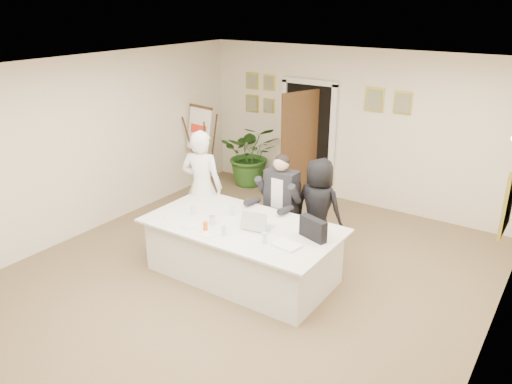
{
  "coord_description": "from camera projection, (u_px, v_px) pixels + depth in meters",
  "views": [
    {
      "loc": [
        3.46,
        -4.74,
        3.58
      ],
      "look_at": [
        -0.16,
        0.6,
        1.07
      ],
      "focal_mm": 35.0,
      "sensor_mm": 36.0,
      "label": 1
    }
  ],
  "objects": [
    {
      "name": "wall_back",
      "position": [
        354.0,
        128.0,
        8.95
      ],
      "size": [
        6.0,
        0.1,
        2.8
      ],
      "primitive_type": "cube",
      "color": "beige",
      "rests_on": "floor"
    },
    {
      "name": "standing_man",
      "position": [
        202.0,
        187.0,
        7.62
      ],
      "size": [
        0.74,
        0.59,
        1.77
      ],
      "primitive_type": "imported",
      "rotation": [
        0.0,
        0.0,
        3.44
      ],
      "color": "white",
      "rests_on": "floor"
    },
    {
      "name": "wall_left",
      "position": [
        85.0,
        147.0,
        7.82
      ],
      "size": [
        0.1,
        7.0,
        2.8
      ],
      "primitive_type": "cube",
      "color": "beige",
      "rests_on": "floor"
    },
    {
      "name": "plate_near",
      "position": [
        209.0,
        234.0,
        6.33
      ],
      "size": [
        0.24,
        0.24,
        0.01
      ],
      "primitive_type": "cylinder",
      "rotation": [
        0.0,
        0.0,
        -0.1
      ],
      "color": "white",
      "rests_on": "conference_table"
    },
    {
      "name": "ceiling",
      "position": [
        238.0,
        70.0,
        5.75
      ],
      "size": [
        6.0,
        7.0,
        0.02
      ],
      "primitive_type": "cube",
      "color": "white",
      "rests_on": "wall_back"
    },
    {
      "name": "floor",
      "position": [
        241.0,
        281.0,
        6.76
      ],
      "size": [
        7.0,
        7.0,
        0.0
      ],
      "primitive_type": "plane",
      "color": "brown",
      "rests_on": "ground"
    },
    {
      "name": "flip_chart",
      "position": [
        204.0,
        152.0,
        9.73
      ],
      "size": [
        0.59,
        0.4,
        1.65
      ],
      "color": "#392312",
      "rests_on": "floor"
    },
    {
      "name": "glass_a",
      "position": [
        193.0,
        210.0,
        6.9
      ],
      "size": [
        0.07,
        0.07,
        0.14
      ],
      "primitive_type": "cylinder",
      "rotation": [
        0.0,
        0.0,
        -0.23
      ],
      "color": "silver",
      "rests_on": "conference_table"
    },
    {
      "name": "paper_stack",
      "position": [
        286.0,
        245.0,
        6.03
      ],
      "size": [
        0.36,
        0.28,
        0.03
      ],
      "primitive_type": "cube",
      "rotation": [
        0.0,
        0.0,
        -0.17
      ],
      "color": "white",
      "rests_on": "conference_table"
    },
    {
      "name": "pictures_back_wall",
      "position": [
        314.0,
        98.0,
        9.19
      ],
      "size": [
        3.4,
        0.06,
        0.8
      ],
      "primitive_type": null,
      "color": "gold",
      "rests_on": "wall_back"
    },
    {
      "name": "standing_woman",
      "position": [
        318.0,
        209.0,
        7.18
      ],
      "size": [
        0.73,
        0.48,
        1.5
      ],
      "primitive_type": "imported",
      "rotation": [
        0.0,
        0.0,
        3.15
      ],
      "color": "black",
      "rests_on": "floor"
    },
    {
      "name": "potted_palm",
      "position": [
        251.0,
        154.0,
        10.06
      ],
      "size": [
        1.49,
        1.43,
        1.27
      ],
      "primitive_type": "imported",
      "rotation": [
        0.0,
        0.0,
        0.52
      ],
      "color": "#29551C",
      "rests_on": "floor"
    },
    {
      "name": "glass_b",
      "position": [
        224.0,
        230.0,
        6.29
      ],
      "size": [
        0.07,
        0.07,
        0.14
      ],
      "primitive_type": "cylinder",
      "rotation": [
        0.0,
        0.0,
        0.24
      ],
      "color": "silver",
      "rests_on": "conference_table"
    },
    {
      "name": "wall_right",
      "position": [
        498.0,
        246.0,
        4.69
      ],
      "size": [
        0.1,
        7.0,
        2.8
      ],
      "primitive_type": "cube",
      "color": "beige",
      "rests_on": "floor"
    },
    {
      "name": "glass_d",
      "position": [
        232.0,
        210.0,
        6.89
      ],
      "size": [
        0.08,
        0.08,
        0.14
      ],
      "primitive_type": "cylinder",
      "rotation": [
        0.0,
        0.0,
        -0.14
      ],
      "color": "silver",
      "rests_on": "conference_table"
    },
    {
      "name": "steel_jug",
      "position": [
        212.0,
        220.0,
        6.62
      ],
      "size": [
        0.11,
        0.11,
        0.11
      ],
      "primitive_type": "cylinder",
      "rotation": [
        0.0,
        0.0,
        -0.26
      ],
      "color": "silver",
      "rests_on": "conference_table"
    },
    {
      "name": "oj_glass",
      "position": [
        205.0,
        226.0,
        6.41
      ],
      "size": [
        0.08,
        0.08,
        0.13
      ],
      "primitive_type": "cylinder",
      "rotation": [
        0.0,
        0.0,
        0.24
      ],
      "color": "#EC5A13",
      "rests_on": "conference_table"
    },
    {
      "name": "doorway",
      "position": [
        305.0,
        142.0,
        9.41
      ],
      "size": [
        1.14,
        0.86,
        2.2
      ],
      "color": "black",
      "rests_on": "floor"
    },
    {
      "name": "plate_mid",
      "position": [
        189.0,
        225.0,
        6.57
      ],
      "size": [
        0.25,
        0.25,
        0.01
      ],
      "primitive_type": "cylinder",
      "rotation": [
        0.0,
        0.0,
        -0.24
      ],
      "color": "white",
      "rests_on": "conference_table"
    },
    {
      "name": "laptop",
      "position": [
        259.0,
        218.0,
        6.48
      ],
      "size": [
        0.41,
        0.42,
        0.28
      ],
      "primitive_type": null,
      "rotation": [
        0.0,
        0.0,
        0.15
      ],
      "color": "#B7BABC",
      "rests_on": "conference_table"
    },
    {
      "name": "laptop_bag",
      "position": [
        313.0,
        229.0,
        6.18
      ],
      "size": [
        0.41,
        0.22,
        0.27
      ],
      "primitive_type": "cube",
      "rotation": [
        0.0,
        0.0,
        -0.31
      ],
      "color": "black",
      "rests_on": "conference_table"
    },
    {
      "name": "conference_table",
      "position": [
        242.0,
        250.0,
        6.76
      ],
      "size": [
        2.6,
        1.39,
        0.78
      ],
      "color": "silver",
      "rests_on": "floor"
    },
    {
      "name": "glass_c",
      "position": [
        264.0,
        238.0,
        6.09
      ],
      "size": [
        0.08,
        0.08,
        0.14
      ],
      "primitive_type": "cylinder",
      "rotation": [
        0.0,
        0.0,
        0.32
      ],
      "color": "silver",
      "rests_on": "conference_table"
    },
    {
      "name": "plate_left",
      "position": [
        171.0,
        216.0,
        6.86
      ],
      "size": [
        0.26,
        0.26,
        0.01
      ],
      "primitive_type": "cylinder",
      "rotation": [
        0.0,
        0.0,
        0.22
      ],
      "color": "white",
      "rests_on": "conference_table"
    },
    {
      "name": "seated_man",
      "position": [
        280.0,
        203.0,
        7.34
      ],
      "size": [
        0.72,
        0.76,
        1.52
      ],
      "primitive_type": null,
      "rotation": [
        0.0,
        0.0,
        0.11
      ],
      "color": "black",
      "rests_on": "floor"
    }
  ]
}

